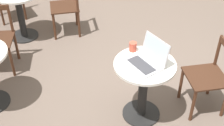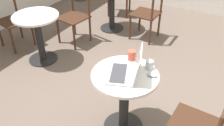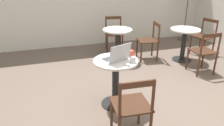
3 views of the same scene
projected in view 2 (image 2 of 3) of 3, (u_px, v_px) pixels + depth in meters
name	position (u px, v px, depth m)	size (l,w,h in m)	color
ground_plane	(151.00, 109.00, 2.97)	(16.00, 16.00, 0.00)	#66564C
cafe_table_near	(124.00, 93.00, 2.46)	(0.64, 0.64, 0.73)	black
cafe_table_mid	(112.00, 3.00, 4.42)	(0.64, 0.64, 0.73)	black
cafe_table_far	(38.00, 31.00, 3.56)	(0.64, 0.64, 0.73)	black
chair_mid_front	(148.00, 15.00, 4.15)	(0.44, 0.44, 0.85)	#472819
chair_far_back	(12.00, 20.00, 3.97)	(0.50, 0.50, 0.85)	#472819
chair_far_right	(75.00, 17.00, 4.07)	(0.48, 0.48, 0.85)	#472819
laptop	(126.00, 71.00, 2.29)	(0.44, 0.41, 0.26)	#B7B7BC
mouse	(152.00, 75.00, 2.30)	(0.06, 0.10, 0.03)	#B7B7BC
mug	(132.00, 55.00, 2.51)	(0.12, 0.08, 0.10)	#C64C38
drinking_glass	(149.00, 65.00, 2.38)	(0.08, 0.08, 0.09)	silver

